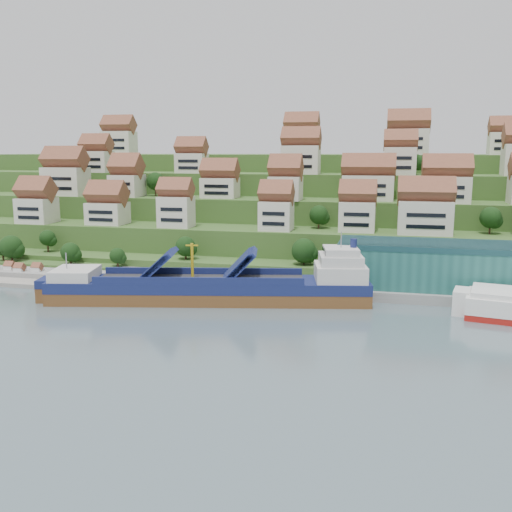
# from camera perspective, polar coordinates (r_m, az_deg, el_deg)

# --- Properties ---
(ground) EXTENTS (300.00, 300.00, 0.00)m
(ground) POSITION_cam_1_polar(r_m,az_deg,el_deg) (122.76, -2.72, -4.78)
(ground) COLOR slate
(ground) RESTS_ON ground
(quay) EXTENTS (180.00, 14.00, 2.20)m
(quay) POSITION_cam_1_polar(r_m,az_deg,el_deg) (133.13, 7.39, -3.16)
(quay) COLOR gray
(quay) RESTS_ON ground
(pebble_beach) EXTENTS (45.00, 20.00, 1.00)m
(pebble_beach) POSITION_cam_1_polar(r_m,az_deg,el_deg) (158.41, -22.07, -1.88)
(pebble_beach) COLOR gray
(pebble_beach) RESTS_ON ground
(hillside) EXTENTS (260.00, 128.00, 31.00)m
(hillside) POSITION_cam_1_polar(r_m,az_deg,el_deg) (220.90, 4.70, 4.80)
(hillside) COLOR #2D4C1E
(hillside) RESTS_ON ground
(hillside_village) EXTENTS (155.81, 63.93, 28.63)m
(hillside_village) POSITION_cam_1_polar(r_m,az_deg,el_deg) (176.09, 4.10, 7.71)
(hillside_village) COLOR silver
(hillside_village) RESTS_ON ground
(hillside_trees) EXTENTS (140.42, 62.61, 29.01)m
(hillside_trees) POSITION_cam_1_polar(r_m,az_deg,el_deg) (159.70, -1.17, 4.00)
(hillside_trees) COLOR #183913
(hillside_trees) RESTS_ON ground
(warehouse) EXTENTS (60.00, 15.00, 10.00)m
(warehouse) POSITION_cam_1_polar(r_m,az_deg,el_deg) (134.54, 21.23, -0.98)
(warehouse) COLOR #24635D
(warehouse) RESTS_ON quay
(flagpole) EXTENTS (1.28, 0.16, 8.00)m
(flagpole) POSITION_cam_1_polar(r_m,az_deg,el_deg) (127.23, 6.37, -1.10)
(flagpole) COLOR gray
(flagpole) RESTS_ON quay
(beach_huts) EXTENTS (14.40, 3.70, 2.20)m
(beach_huts) POSITION_cam_1_polar(r_m,az_deg,el_deg) (158.27, -22.96, -1.36)
(beach_huts) COLOR white
(beach_huts) RESTS_ON pebble_beach
(cargo_ship) EXTENTS (69.62, 24.38, 15.16)m
(cargo_ship) POSITION_cam_1_polar(r_m,az_deg,el_deg) (123.81, -3.83, -3.24)
(cargo_ship) COLOR brown
(cargo_ship) RESTS_ON ground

